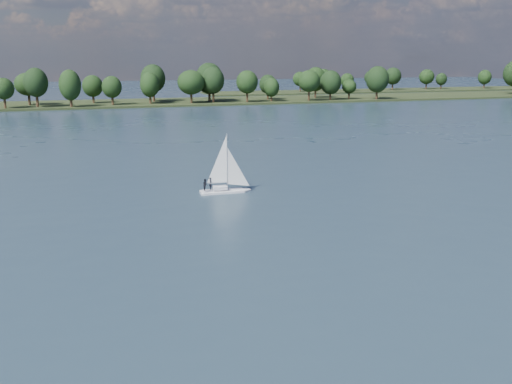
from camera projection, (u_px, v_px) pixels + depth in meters
ground at (150, 144)px, 121.28m from camera, size 700.00×700.00×0.00m
far_shore at (111, 105)px, 224.88m from camera, size 660.00×40.00×1.50m
far_shore_back at (399, 91)px, 317.70m from camera, size 220.00×30.00×1.40m
sailboat at (222, 176)px, 77.32m from camera, size 6.49×2.00×8.47m
treeline at (86, 84)px, 215.83m from camera, size 562.13×73.78×18.30m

